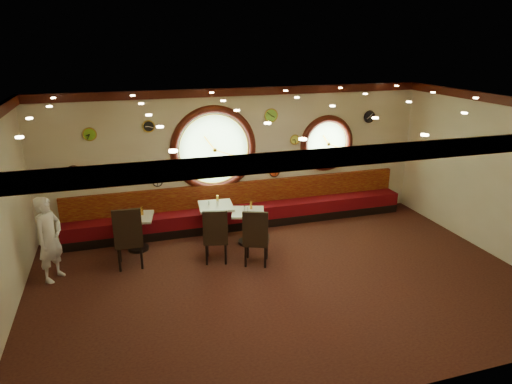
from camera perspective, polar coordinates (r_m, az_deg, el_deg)
name	(u,v)px	position (r m, az deg, el deg)	size (l,w,h in m)	color
floor	(283,281)	(8.53, 3.42, -11.09)	(9.00, 6.00, 0.00)	black
ceiling	(287,106)	(7.47, 3.90, 10.73)	(9.00, 6.00, 0.02)	gold
wall_back	(239,158)	(10.59, -2.09, 4.31)	(9.00, 0.02, 3.20)	beige
wall_front	(379,285)	(5.41, 15.11, -11.13)	(9.00, 0.02, 3.20)	beige
wall_right	(496,177)	(10.29, 27.82, 1.68)	(0.02, 6.00, 3.20)	beige
molding_back	(239,92)	(10.27, -2.12, 12.43)	(9.00, 0.10, 0.18)	#340E09
molding_front	(389,153)	(4.90, 16.29, 4.70)	(9.00, 0.10, 0.18)	#340E09
molding_right	(508,101)	(9.97, 28.93, 9.97)	(0.10, 6.00, 0.18)	#340E09
banquette_base	(243,222)	(10.81, -1.61, -3.77)	(8.00, 0.55, 0.20)	black
banquette_seat	(243,212)	(10.72, -1.62, -2.54)	(8.00, 0.55, 0.30)	#56070F
banquette_back	(240,193)	(10.78, -1.95, -0.15)	(8.00, 0.10, 0.55)	#5C0708
porthole_left_glass	(214,149)	(10.39, -5.31, 5.38)	(1.66, 1.66, 0.02)	#78AA66
porthole_left_frame	(214,149)	(10.38, -5.29, 5.36)	(1.98, 1.98, 0.18)	#340E09
porthole_left_ring	(214,149)	(10.35, -5.26, 5.32)	(1.61, 1.61, 0.03)	gold
porthole_right_glass	(326,143)	(11.29, 8.80, 6.05)	(1.10, 1.10, 0.02)	#78AA66
porthole_right_frame	(327,143)	(11.28, 8.83, 6.04)	(1.38, 1.38, 0.18)	#340E09
porthole_right_ring	(327,144)	(11.26, 8.90, 6.00)	(1.09, 1.09, 0.03)	gold
wall_clock_0	(90,134)	(10.06, -20.09, 6.80)	(0.26, 0.26, 0.03)	#73B925
wall_clock_1	(375,154)	(11.98, 14.64, 4.67)	(0.34, 0.34, 0.03)	silver
wall_clock_2	(149,126)	(10.05, -13.27, 8.00)	(0.24, 0.24, 0.03)	black
wall_clock_3	(295,140)	(10.89, 4.86, 6.55)	(0.22, 0.22, 0.03)	#E6EF4F
wall_clock_4	(274,172)	(10.90, 2.31, 2.55)	(0.24, 0.24, 0.03)	#C03B16
wall_clock_5	(158,182)	(10.35, -12.21, 1.24)	(0.20, 0.20, 0.03)	silver
wall_clock_6	(271,115)	(10.57, 1.89, 9.55)	(0.30, 0.30, 0.03)	#83CE40
wall_clock_7	(369,117)	(11.67, 13.96, 9.13)	(0.28, 0.28, 0.03)	black
wall_clock_8	(74,173)	(10.27, -21.81, 2.20)	(0.32, 0.32, 0.03)	red
wall_clock_9	(138,170)	(10.25, -14.55, 2.63)	(0.36, 0.36, 0.03)	yellow
table_a	(137,229)	(9.81, -14.69, -4.46)	(0.79, 0.79, 0.75)	black
table_b	(216,217)	(10.04, -5.01, -3.19)	(0.79, 0.79, 0.79)	black
table_c	(248,223)	(9.79, -1.01, -3.92)	(0.84, 0.84, 0.74)	black
chair_a	(128,234)	(8.98, -15.67, -5.08)	(0.54, 0.54, 0.77)	black
chair_b	(216,233)	(8.92, -5.08, -5.07)	(0.57, 0.57, 0.70)	black
chair_c	(256,234)	(8.77, -0.02, -5.30)	(0.63, 0.63, 0.72)	black
condiment_a_salt	(129,214)	(9.71, -15.54, -2.67)	(0.04, 0.04, 0.11)	silver
condiment_b_salt	(209,203)	(9.93, -5.92, -1.39)	(0.03, 0.03, 0.09)	silver
condiment_c_salt	(244,208)	(9.71, -1.45, -2.05)	(0.04, 0.04, 0.10)	silver
condiment_a_pepper	(138,214)	(9.66, -14.52, -2.73)	(0.03, 0.03, 0.10)	#BCBCC0
condiment_b_pepper	(218,203)	(9.87, -4.83, -1.41)	(0.04, 0.04, 0.11)	silver
condiment_c_pepper	(248,210)	(9.64, -1.05, -2.24)	(0.03, 0.03, 0.09)	silver
condiment_a_bottle	(142,211)	(9.72, -14.06, -2.30)	(0.05, 0.05, 0.17)	gold
condiment_b_bottle	(217,199)	(10.01, -4.84, -0.91)	(0.05, 0.05, 0.17)	gold
condiment_c_bottle	(251,205)	(9.79, -0.63, -1.63)	(0.06, 0.06, 0.18)	gold
waiter	(49,239)	(9.05, -24.41, -5.36)	(0.58, 0.38, 1.60)	white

